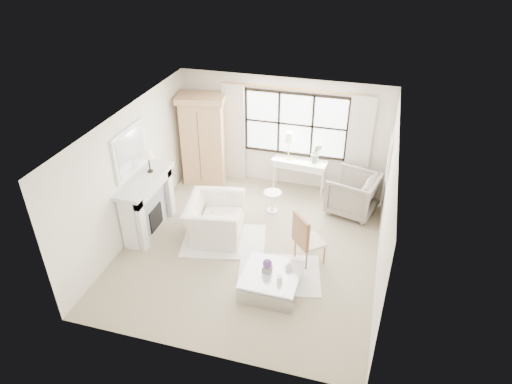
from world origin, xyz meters
TOP-DOWN VIEW (x-y plane):
  - floor at (0.00, 0.00)m, footprint 5.50×5.50m
  - ceiling at (0.00, 0.00)m, footprint 5.50×5.50m
  - wall_back at (0.00, 2.75)m, footprint 5.00×0.00m
  - wall_front at (0.00, -2.75)m, footprint 5.00×0.00m
  - wall_left at (-2.50, 0.00)m, footprint 0.00×5.50m
  - wall_right at (2.50, 0.00)m, footprint 0.00×5.50m
  - window_pane at (0.30, 2.73)m, footprint 2.40×0.02m
  - window_frame at (0.30, 2.72)m, footprint 2.50×0.04m
  - curtain_rod at (0.30, 2.67)m, footprint 3.30×0.04m
  - curtain_left at (-1.20, 2.65)m, footprint 0.55×0.10m
  - curtain_right at (1.80, 2.65)m, footprint 0.55×0.10m
  - fireplace at (-2.27, 0.00)m, footprint 0.58×1.66m
  - mirror_frame at (-2.47, 0.00)m, footprint 0.05×1.15m
  - mirror_glass at (-2.44, 0.00)m, footprint 0.02×1.00m
  - art_frame at (2.47, 1.70)m, footprint 0.04×0.62m
  - art_canvas at (2.45, 1.70)m, footprint 0.01×0.52m
  - mantel_lamp at (-2.25, 0.28)m, footprint 0.22×0.22m
  - armoire at (-1.87, 2.32)m, footprint 1.23×0.89m
  - console_table at (0.49, 2.50)m, footprint 1.33×0.56m
  - console_lamp at (0.21, 2.49)m, footprint 0.28×0.28m
  - orchid_plant at (0.86, 2.49)m, footprint 0.28×0.24m
  - side_table at (0.10, 1.38)m, footprint 0.40×0.40m
  - rug_left at (-0.59, 0.02)m, footprint 1.89×1.51m
  - rug_right at (0.75, -0.68)m, footprint 1.74×1.45m
  - club_armchair at (-0.84, 0.19)m, footprint 1.29×1.42m
  - wingback_chair at (1.83, 1.87)m, footprint 1.24×1.22m
  - french_chair at (1.20, -0.14)m, footprint 0.68×0.68m
  - coffee_table at (0.70, -1.11)m, footprint 1.01×1.01m
  - planter_box at (0.61, -1.07)m, footprint 0.17×0.17m
  - planter_flowers at (0.61, -1.07)m, footprint 0.16×0.16m
  - pillar_candle at (0.89, -1.28)m, footprint 0.10×0.10m
  - coffee_vase at (0.97, -0.90)m, footprint 0.15×0.15m

SIDE VIEW (x-z plane):
  - floor at x=0.00m, z-range 0.00..0.00m
  - rug_right at x=0.75m, z-range 0.00..0.03m
  - rug_left at x=-0.59m, z-range 0.00..0.03m
  - coffee_table at x=0.70m, z-range -0.01..0.37m
  - french_chair at x=1.20m, z-range -0.23..0.85m
  - side_table at x=0.10m, z-range 0.08..0.58m
  - console_table at x=0.49m, z-range 0.00..0.80m
  - club_armchair at x=-0.84m, z-range 0.00..0.82m
  - planter_box at x=0.61m, z-range 0.38..0.49m
  - pillar_candle at x=0.89m, z-range 0.38..0.50m
  - coffee_vase at x=0.97m, z-range 0.38..0.53m
  - wingback_chair at x=1.83m, z-range 0.00..0.93m
  - planter_flowers at x=0.61m, z-range 0.49..0.65m
  - fireplace at x=-2.27m, z-range 0.02..1.28m
  - orchid_plant at x=0.86m, z-range 0.80..1.28m
  - armoire at x=-1.87m, z-range 0.02..2.26m
  - curtain_left at x=-1.20m, z-range 0.00..2.47m
  - curtain_right at x=1.80m, z-range 0.00..2.47m
  - wall_left at x=-2.50m, z-range -1.40..4.10m
  - wall_right at x=2.50m, z-range -1.40..4.10m
  - wall_back at x=0.00m, z-range -1.15..3.85m
  - wall_front at x=0.00m, z-range -1.15..3.85m
  - console_lamp at x=0.21m, z-range 1.01..1.70m
  - art_frame at x=2.47m, z-range 1.14..1.96m
  - art_canvas at x=2.45m, z-range 1.19..1.91m
  - window_pane at x=0.30m, z-range 0.85..2.35m
  - window_frame at x=0.30m, z-range 0.85..2.35m
  - mantel_lamp at x=-2.25m, z-range 1.40..1.91m
  - mirror_frame at x=-2.47m, z-range 1.37..2.31m
  - mirror_glass at x=-2.44m, z-range 1.44..2.24m
  - curtain_rod at x=0.30m, z-range 2.45..2.49m
  - ceiling at x=0.00m, z-range 2.70..2.70m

